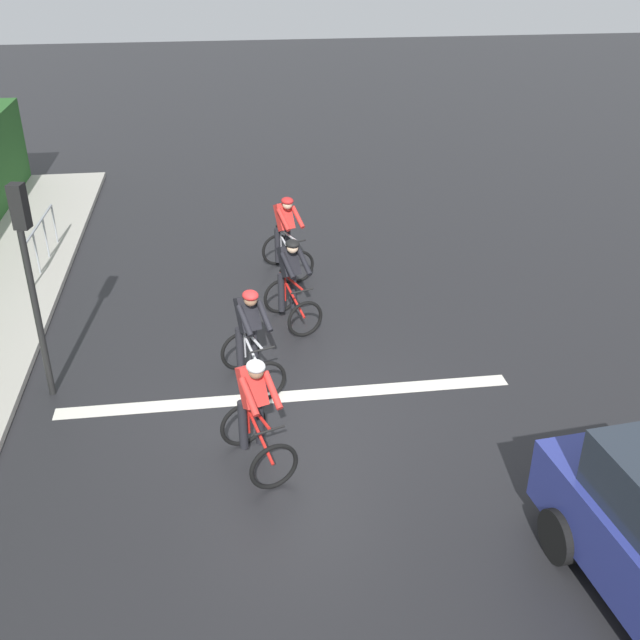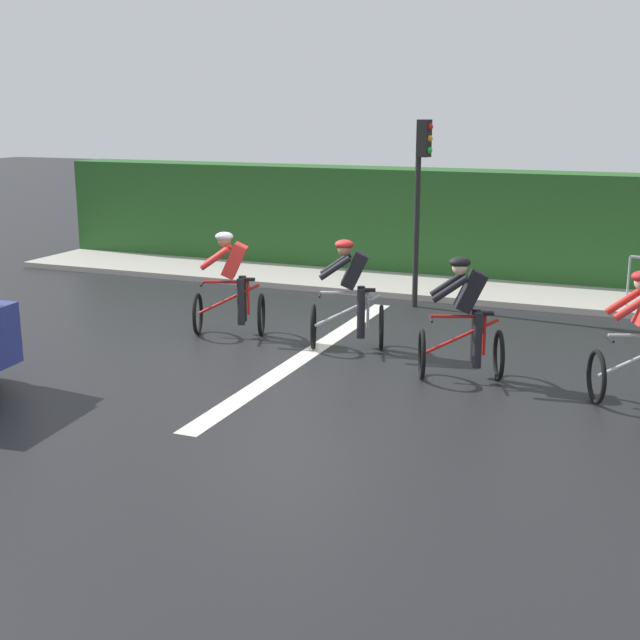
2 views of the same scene
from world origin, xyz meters
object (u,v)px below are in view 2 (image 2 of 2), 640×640
(cyclist_second, at_px, (465,321))
(cyclist_fourth, at_px, (231,286))
(traffic_light_near_crossing, at_px, (421,184))
(cyclist_mid, at_px, (350,297))

(cyclist_second, xyz_separation_m, cyclist_fourth, (-0.87, -3.94, 0.00))
(cyclist_fourth, relative_size, traffic_light_near_crossing, 0.50)
(cyclist_fourth, height_order, traffic_light_near_crossing, traffic_light_near_crossing)
(cyclist_fourth, bearing_deg, cyclist_second, 77.49)
(cyclist_second, distance_m, traffic_light_near_crossing, 4.51)
(cyclist_fourth, bearing_deg, traffic_light_near_crossing, 144.13)
(cyclist_second, xyz_separation_m, cyclist_mid, (-0.83, -1.92, 0.00))
(cyclist_mid, height_order, traffic_light_near_crossing, traffic_light_near_crossing)
(cyclist_second, distance_m, cyclist_mid, 2.09)
(cyclist_mid, bearing_deg, traffic_light_near_crossing, 176.77)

